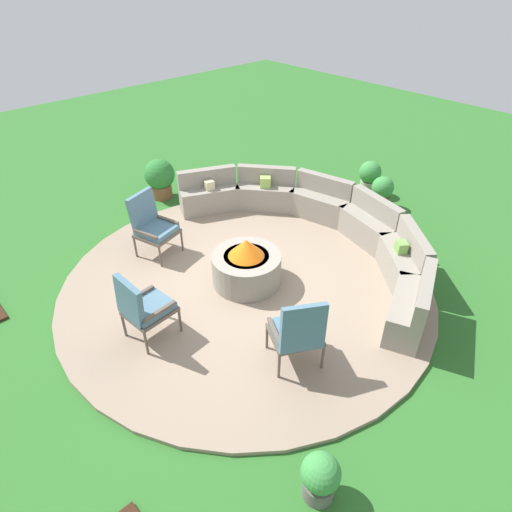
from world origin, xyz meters
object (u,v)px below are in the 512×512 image
Objects in this scene: lounge_chair_front_left at (152,224)px; potted_plant_2 at (370,176)px; potted_plant_0 at (160,177)px; lounge_chair_front_right at (143,306)px; lounge_chair_back_left at (298,331)px; potted_plant_1 at (382,191)px; potted_plant_3 at (320,477)px; fire_pit at (246,266)px; curved_stone_bench at (321,225)px.

lounge_chair_front_left reaches higher than potted_plant_2.
potted_plant_0 reaches higher than potted_plant_2.
lounge_chair_front_right is 2.01m from lounge_chair_back_left.
lounge_chair_front_right is 5.47m from potted_plant_1.
potted_plant_3 is at bearing -61.37° from potted_plant_1.
potted_plant_1 is at bearing 142.95° from lounge_chair_front_left.
fire_pit is at bearing 84.46° from lounge_chair_front_right.
potted_plant_3 is at bearing -29.88° from fire_pit.
fire_pit is 1.79m from lounge_chair_front_right.
lounge_chair_front_left is at bearing -160.20° from fire_pit.
lounge_chair_front_left is 4.70m from potted_plant_3.
potted_plant_0 reaches higher than fire_pit.
lounge_chair_back_left is 4.65m from potted_plant_1.
lounge_chair_front_right is 4.21m from potted_plant_0.
potted_plant_0 is (-1.76, 1.26, -0.16)m from lounge_chair_front_left.
lounge_chair_back_left is 1.85× the size of potted_plant_3.
potted_plant_1 is at bearing 91.05° from curved_stone_bench.
potted_plant_2 is at bearing 104.03° from curved_stone_bench.
curved_stone_bench is 1.94m from potted_plant_1.
lounge_chair_front_left is at bearing -103.75° from potted_plant_2.
fire_pit is 3.50m from potted_plant_0.
fire_pit is 1.80m from lounge_chair_front_left.
fire_pit is at bearing -90.29° from curved_stone_bench.
potted_plant_2 is at bearing 121.37° from potted_plant_3.
lounge_chair_front_left is 1.02× the size of lounge_chair_front_right.
lounge_chair_front_left is at bearing 139.54° from lounge_chair_front_right.
curved_stone_bench is 3.61m from potted_plant_0.
lounge_chair_front_right is 1.01× the size of lounge_chair_back_left.
lounge_chair_back_left reaches higher than fire_pit.
lounge_chair_front_right reaches higher than potted_plant_0.
curved_stone_bench is at bearing 128.33° from lounge_chair_front_left.
lounge_chair_front_right is at bearing -84.60° from potted_plant_2.
lounge_chair_front_left is at bearing 116.57° from lounge_chair_back_left.
curved_stone_bench is 2.31m from potted_plant_2.
fire_pit reaches higher than potted_plant_1.
potted_plant_1 is (1.65, 4.29, -0.26)m from lounge_chair_front_left.
potted_plant_3 is (2.89, -3.41, -0.08)m from curved_stone_bench.
potted_plant_2 is at bearing 97.87° from fire_pit.
potted_plant_3 is (2.90, 0.11, -0.29)m from lounge_chair_front_right.
potted_plant_2 is (-0.55, 5.76, -0.19)m from lounge_chair_front_right.
potted_plant_3 is at bearing 60.88° from lounge_chair_front_left.
potted_plant_0 is 1.48× the size of potted_plant_3.
fire_pit reaches higher than potted_plant_3.
fire_pit is 1.01× the size of lounge_chair_back_left.
lounge_chair_front_right is 1.46× the size of potted_plant_2.
potted_plant_0 is at bearing -138.35° from potted_plant_1.
potted_plant_1 is at bearing 90.42° from fire_pit.
lounge_chair_back_left is at bearing -68.85° from potted_plant_1.
potted_plant_0 is at bearing -162.46° from curved_stone_bench.
potted_plant_1 is 1.16× the size of potted_plant_3.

